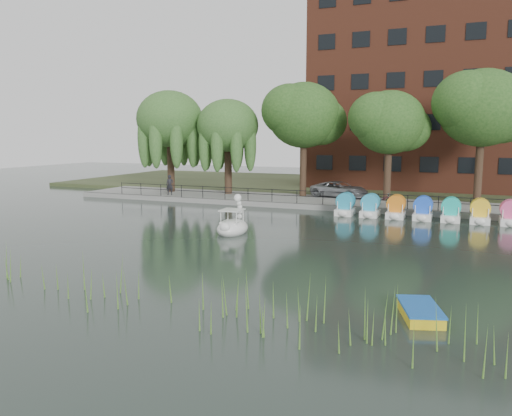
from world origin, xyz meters
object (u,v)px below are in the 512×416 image
Objects in this scene: bicycle at (382,198)px; yellow_rowboat at (420,311)px; pedestrian at (170,183)px; swan_boat at (233,225)px; minivan at (340,188)px.

yellow_rowboat is at bearing -168.60° from bicycle.
yellow_rowboat is (22.04, -21.15, -1.19)m from pedestrian.
bicycle is at bearing 58.31° from swan_boat.
swan_boat is at bearing -178.42° from minivan.
bicycle is 13.54m from swan_boat.
yellow_rowboat is (4.34, -21.67, -0.70)m from bicycle.
bicycle is 0.75× the size of yellow_rowboat.
yellow_rowboat is (10.79, -9.77, -0.26)m from swan_boat.
bicycle is at bearing -120.15° from minivan.
bicycle is 0.65× the size of swan_boat.
minivan is at bearing -0.83° from pedestrian.
swan_boat is 14.56m from yellow_rowboat.
yellow_rowboat is (8.28, -25.10, -0.95)m from minivan.
pedestrian is at bearing 91.77° from bicycle.
bicycle is at bearing 84.12° from yellow_rowboat.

